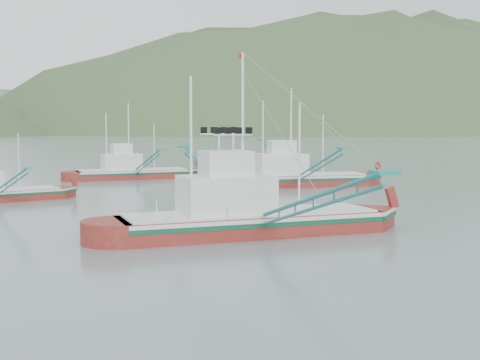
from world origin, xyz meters
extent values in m
plane|color=slate|center=(0.00, 0.00, 0.00)|extent=(1200.00, 1200.00, 0.00)
cube|color=maroon|center=(-0.19, 2.97, 0.22)|extent=(16.92, 5.52, 2.22)
cube|color=silver|center=(-0.19, 2.97, 1.17)|extent=(16.59, 5.58, 0.24)
cube|color=#0A4C2F|center=(-0.19, 2.97, 0.89)|extent=(16.59, 5.60, 0.24)
cube|color=silver|center=(-0.19, 2.97, 1.39)|extent=(16.07, 5.24, 0.13)
cube|color=silver|center=(-1.85, 2.86, 2.55)|extent=(5.77, 3.91, 2.44)
cube|color=silver|center=(-1.85, 2.86, 4.55)|extent=(3.04, 2.63, 1.56)
cylinder|color=white|center=(-0.75, 2.93, 6.33)|extent=(0.18, 0.18, 10.00)
cylinder|color=white|center=(-4.07, 2.72, 5.58)|extent=(0.16, 0.16, 8.50)
cylinder|color=white|center=(3.13, 3.19, 4.83)|extent=(0.13, 0.13, 7.00)
cylinder|color=white|center=(-14.67, 27.01, 3.53)|extent=(0.10, 0.10, 5.12)
cube|color=maroon|center=(14.14, 31.82, 0.21)|extent=(16.15, 5.43, 2.12)
cube|color=silver|center=(14.14, 31.82, 1.11)|extent=(15.84, 5.49, 0.23)
cube|color=#0A4C2F|center=(14.14, 31.82, 0.85)|extent=(15.84, 5.51, 0.23)
cube|color=silver|center=(14.14, 31.82, 1.32)|extent=(15.34, 5.16, 0.13)
cube|color=silver|center=(12.55, 31.94, 2.43)|extent=(5.53, 3.78, 2.33)
cube|color=silver|center=(12.55, 31.94, 4.34)|extent=(2.92, 2.53, 1.48)
cylinder|color=white|center=(13.61, 31.86, 6.03)|extent=(0.17, 0.17, 9.52)
cylinder|color=white|center=(10.44, 32.10, 5.32)|extent=(0.15, 0.15, 8.10)
cylinder|color=white|center=(17.30, 31.57, 4.60)|extent=(0.13, 0.13, 6.67)
cube|color=maroon|center=(-1.76, 46.60, 0.18)|extent=(14.18, 5.11, 1.85)
cube|color=silver|center=(-1.76, 46.60, 0.97)|extent=(13.91, 5.15, 0.20)
cube|color=#0A4C2F|center=(-1.76, 46.60, 0.74)|extent=(13.91, 5.17, 0.20)
cube|color=silver|center=(-1.76, 46.60, 1.16)|extent=(13.47, 4.85, 0.11)
cube|color=silver|center=(-3.14, 46.45, 2.13)|extent=(4.90, 3.42, 2.03)
cube|color=silver|center=(-3.14, 46.45, 3.79)|extent=(2.60, 2.27, 1.29)
cylinder|color=white|center=(-2.22, 46.55, 5.27)|extent=(0.15, 0.15, 8.32)
cylinder|color=white|center=(-4.98, 46.26, 4.65)|extent=(0.13, 0.13, 7.07)
cylinder|color=white|center=(0.99, 46.88, 4.02)|extent=(0.11, 0.11, 5.83)
ellipsoid|color=#3A512A|center=(240.00, 430.00, 0.00)|extent=(684.00, 432.00, 306.00)
ellipsoid|color=slate|center=(30.00, 560.00, 0.00)|extent=(960.00, 400.00, 240.00)
camera|label=1|loc=(-12.84, -36.72, 7.09)|focal=50.00mm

